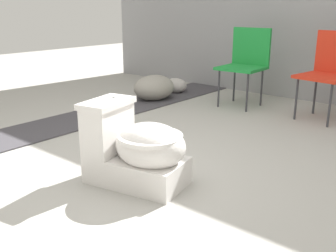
{
  "coord_description": "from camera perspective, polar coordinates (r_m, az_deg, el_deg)",
  "views": [
    {
      "loc": [
        1.71,
        -1.77,
        1.06
      ],
      "look_at": [
        0.11,
        0.13,
        0.3
      ],
      "focal_mm": 42.0,
      "sensor_mm": 36.0,
      "label": 1
    }
  ],
  "objects": [
    {
      "name": "folding_chair_left",
      "position": [
        4.41,
        11.29,
        9.57
      ],
      "size": [
        0.45,
        0.45,
        0.83
      ],
      "rotation": [
        0.0,
        0.0,
        -1.54
      ],
      "color": "#1E8C38",
      "rests_on": "ground"
    },
    {
      "name": "boulder_far",
      "position": [
        4.61,
        -2.04,
        5.59
      ],
      "size": [
        0.47,
        0.56,
        0.29
      ],
      "primitive_type": "ellipsoid",
      "rotation": [
        0.0,
        0.0,
        1.46
      ],
      "color": "gray",
      "rests_on": "ground"
    },
    {
      "name": "ground_plane",
      "position": [
        2.68,
        -3.65,
        -6.3
      ],
      "size": [
        14.0,
        14.0,
        0.0
      ],
      "primitive_type": "plane",
      "color": "#A8A59E"
    },
    {
      "name": "gravel_strip",
      "position": [
        3.92,
        -12.47,
        1.01
      ],
      "size": [
        0.56,
        8.0,
        0.01
      ],
      "primitive_type": "cube",
      "color": "#423F44",
      "rests_on": "ground"
    },
    {
      "name": "folding_chair_middle",
      "position": [
        4.08,
        22.58,
        8.02
      ],
      "size": [
        0.51,
        0.51,
        0.83
      ],
      "rotation": [
        0.0,
        0.0,
        -1.74
      ],
      "color": "red",
      "rests_on": "ground"
    },
    {
      "name": "boulder_near",
      "position": [
        5.0,
        1.08,
        5.89
      ],
      "size": [
        0.35,
        0.34,
        0.19
      ],
      "primitive_type": "ellipsoid",
      "rotation": [
        0.0,
        0.0,
        0.31
      ],
      "color": "#B7B2AD",
      "rests_on": "ground"
    },
    {
      "name": "toilet",
      "position": [
        2.41,
        -4.52,
        -3.42
      ],
      "size": [
        0.69,
        0.49,
        0.52
      ],
      "rotation": [
        0.0,
        0.0,
        0.21
      ],
      "color": "white",
      "rests_on": "ground"
    }
  ]
}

